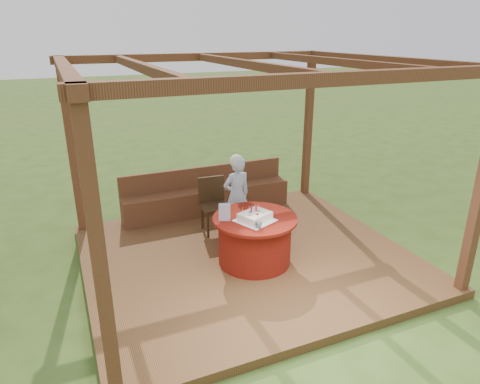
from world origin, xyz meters
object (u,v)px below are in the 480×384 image
(bench, at_px, (207,198))
(drinking_glass, at_px, (259,226))
(chair, at_px, (213,202))
(gift_bag, at_px, (225,212))
(table, at_px, (255,239))
(elderly_woman, at_px, (237,194))
(birthday_cake, at_px, (255,217))

(bench, distance_m, drinking_glass, 2.34)
(chair, xyz_separation_m, drinking_glass, (0.05, -1.55, 0.24))
(chair, distance_m, gift_bag, 1.18)
(bench, height_order, table, bench)
(elderly_woman, xyz_separation_m, drinking_glass, (-0.25, -1.32, 0.07))
(chair, height_order, gift_bag, gift_bag)
(birthday_cake, height_order, gift_bag, gift_bag)
(gift_bag, xyz_separation_m, drinking_glass, (0.30, -0.44, -0.07))
(table, bearing_deg, drinking_glass, -107.63)
(chair, relative_size, elderly_woman, 0.68)
(birthday_cake, distance_m, gift_bag, 0.41)
(chair, relative_size, gift_bag, 4.04)
(table, height_order, chair, chair)
(gift_bag, bearing_deg, birthday_cake, -4.89)
(bench, bearing_deg, table, -89.73)
(table, bearing_deg, bench, 90.27)
(chair, distance_m, birthday_cake, 1.34)
(bench, relative_size, elderly_woman, 2.32)
(bench, xyz_separation_m, chair, (-0.15, -0.75, 0.22))
(chair, xyz_separation_m, elderly_woman, (0.31, -0.23, 0.17))
(table, relative_size, chair, 1.32)
(elderly_woman, relative_size, birthday_cake, 2.25)
(bench, bearing_deg, chair, -101.41)
(elderly_woman, relative_size, drinking_glass, 14.35)
(table, distance_m, drinking_glass, 0.52)
(birthday_cake, bearing_deg, bench, 88.99)
(drinking_glass, bearing_deg, chair, 91.94)
(table, xyz_separation_m, elderly_woman, (0.15, 0.98, 0.31))
(bench, relative_size, gift_bag, 13.84)
(table, xyz_separation_m, drinking_glass, (-0.11, -0.34, 0.37))
(bench, distance_m, birthday_cake, 2.11)
(elderly_woman, distance_m, drinking_glass, 1.35)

